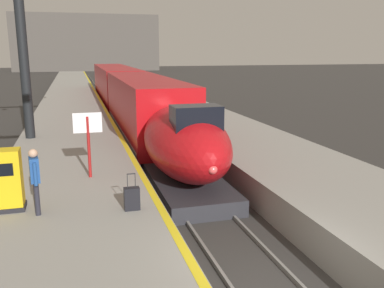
{
  "coord_description": "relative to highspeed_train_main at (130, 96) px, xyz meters",
  "views": [
    {
      "loc": [
        -3.76,
        -6.88,
        5.09
      ],
      "look_at": [
        0.2,
        7.04,
        1.8
      ],
      "focal_mm": 38.58,
      "sensor_mm": 36.0,
      "label": 1
    }
  ],
  "objects": [
    {
      "name": "platform_right",
      "position": [
        4.05,
        2.22,
        -1.4
      ],
      "size": [
        4.8,
        110.0,
        1.05
      ],
      "primitive_type": "cube",
      "color": "gray",
      "rests_on": "ground"
    },
    {
      "name": "platform_left",
      "position": [
        -4.05,
        2.22,
        -1.4
      ],
      "size": [
        4.8,
        110.0,
        1.05
      ],
      "primitive_type": "cube",
      "color": "gray",
      "rests_on": "ground"
    },
    {
      "name": "departure_info_board",
      "position": [
        -3.43,
        -16.09,
        0.63
      ],
      "size": [
        0.9,
        0.1,
        2.12
      ],
      "color": "maroon",
      "rests_on": "platform_left"
    },
    {
      "name": "rolling_suitcase",
      "position": [
        -2.5,
        -19.3,
        -0.57
      ],
      "size": [
        0.4,
        0.22,
        0.98
      ],
      "color": "black",
      "rests_on": "platform_left"
    },
    {
      "name": "highspeed_train_main",
      "position": [
        0.0,
        0.0,
        0.0
      ],
      "size": [
        2.92,
        37.96,
        3.6
      ],
      "color": "#B20F14",
      "rests_on": "ground"
    },
    {
      "name": "terminus_back_wall",
      "position": [
        0.0,
        79.47,
        5.07
      ],
      "size": [
        36.0,
        2.0,
        14.0
      ],
      "primitive_type": "cube",
      "color": "#4C4742",
      "rests_on": "ground"
    },
    {
      "name": "platform_left_safety_stripe",
      "position": [
        -1.77,
        2.22,
        -0.87
      ],
      "size": [
        0.2,
        107.8,
        0.01
      ],
      "primitive_type": "cube",
      "color": "yellow",
      "rests_on": "platform_left"
    },
    {
      "name": "passenger_near_edge",
      "position": [
        -4.83,
        -18.93,
        0.11
      ],
      "size": [
        0.27,
        0.57,
        1.69
      ],
      "color": "#23232D",
      "rests_on": "platform_left"
    },
    {
      "name": "rail_main_left",
      "position": [
        -0.75,
        4.97,
        -1.87
      ],
      "size": [
        0.08,
        110.0,
        0.12
      ],
      "primitive_type": "cube",
      "color": "slate",
      "rests_on": "ground"
    },
    {
      "name": "ticket_machine_yellow",
      "position": [
        -5.55,
        -18.42,
        -0.14
      ],
      "size": [
        0.76,
        0.62,
        1.6
      ],
      "color": "yellow",
      "rests_on": "platform_left"
    },
    {
      "name": "station_column_mid",
      "position": [
        -5.9,
        -8.92,
        4.56
      ],
      "size": [
        4.0,
        0.68,
        9.03
      ],
      "color": "black",
      "rests_on": "platform_left"
    },
    {
      "name": "rail_main_right",
      "position": [
        0.75,
        4.97,
        -1.87
      ],
      "size": [
        0.08,
        110.0,
        0.12
      ],
      "primitive_type": "cube",
      "color": "slate",
      "rests_on": "ground"
    }
  ]
}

